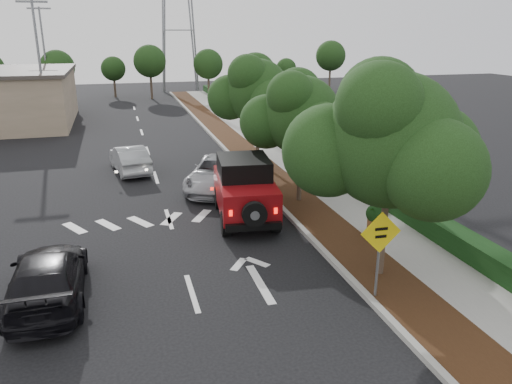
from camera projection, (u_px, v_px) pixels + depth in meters
name	position (u px, v px, depth m)	size (l,w,h in m)	color
ground	(192.00, 293.00, 14.05)	(120.00, 120.00, 0.00)	black
curb	(244.00, 169.00, 26.19)	(0.20, 70.00, 0.15)	#9E9B93
planting_strip	(263.00, 168.00, 26.45)	(1.80, 70.00, 0.12)	black
sidewalk	(296.00, 166.00, 26.94)	(2.00, 70.00, 0.12)	gray
hedge	(321.00, 158.00, 27.19)	(0.80, 70.00, 0.80)	black
transmission_tower	(181.00, 92.00, 59.53)	(7.00, 4.00, 28.00)	slate
street_tree_near	(379.00, 276.00, 15.03)	(3.80, 3.80, 5.92)	black
street_tree_mid	(299.00, 202.00, 21.44)	(3.20, 3.20, 5.32)	black
street_tree_far	(258.00, 165.00, 27.39)	(3.40, 3.40, 5.62)	black
light_pole_a	(49.00, 132.00, 36.19)	(2.00, 0.22, 9.00)	slate
light_pole_b	(52.00, 108.00, 46.91)	(2.00, 0.22, 9.00)	slate
red_jeep	(244.00, 188.00, 19.35)	(2.54, 4.84, 2.40)	black
silver_suv_ahead	(219.00, 173.00, 23.08)	(2.44, 5.29, 1.47)	#93949A
black_suv_oncoming	(48.00, 277.00, 13.50)	(1.94, 4.78, 1.39)	black
silver_sedan_oncoming	(130.00, 159.00, 25.81)	(1.47, 4.21, 1.39)	#96999C
speed_hump_sign	(380.00, 243.00, 13.19)	(1.15, 0.11, 2.45)	slate
terracotta_planter	(375.00, 216.00, 17.64)	(0.67, 0.67, 1.16)	brown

